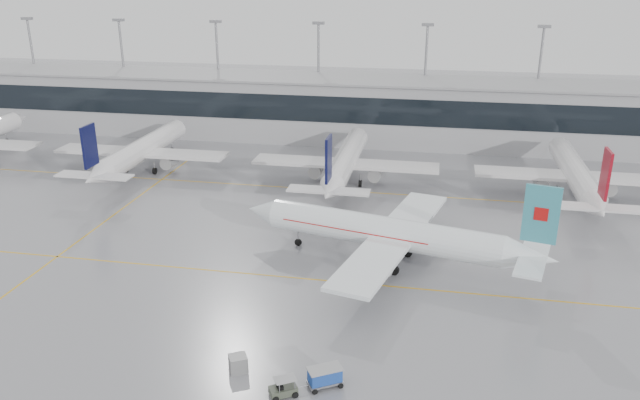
% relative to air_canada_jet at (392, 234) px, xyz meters
% --- Properties ---
extents(ground, '(320.00, 320.00, 0.00)m').
position_rel_air_canada_jet_xyz_m(ground, '(-9.73, -5.70, -3.80)').
color(ground, gray).
rests_on(ground, ground).
extents(taxi_line_main, '(120.00, 0.25, 0.01)m').
position_rel_air_canada_jet_xyz_m(taxi_line_main, '(-9.73, -5.70, -3.79)').
color(taxi_line_main, gold).
rests_on(taxi_line_main, ground).
extents(taxi_line_north, '(120.00, 0.25, 0.01)m').
position_rel_air_canada_jet_xyz_m(taxi_line_north, '(-9.73, 24.30, -3.79)').
color(taxi_line_north, gold).
rests_on(taxi_line_north, ground).
extents(taxi_line_cross, '(0.25, 60.00, 0.01)m').
position_rel_air_canada_jet_xyz_m(taxi_line_cross, '(-39.73, 9.30, -3.79)').
color(taxi_line_cross, gold).
rests_on(taxi_line_cross, ground).
extents(terminal, '(180.00, 15.00, 12.00)m').
position_rel_air_canada_jet_xyz_m(terminal, '(-9.73, 56.30, 2.20)').
color(terminal, '#98989C').
rests_on(terminal, ground).
extents(terminal_glass, '(180.00, 0.20, 5.00)m').
position_rel_air_canada_jet_xyz_m(terminal_glass, '(-9.73, 48.75, 3.70)').
color(terminal_glass, black).
rests_on(terminal_glass, ground).
extents(terminal_roof, '(182.00, 16.00, 0.40)m').
position_rel_air_canada_jet_xyz_m(terminal_roof, '(-9.73, 56.30, 8.40)').
color(terminal_roof, gray).
rests_on(terminal_roof, ground).
extents(light_masts, '(156.40, 1.00, 22.60)m').
position_rel_air_canada_jet_xyz_m(light_masts, '(-9.73, 62.30, 9.55)').
color(light_masts, gray).
rests_on(light_masts, ground).
extents(air_canada_jet, '(37.27, 30.51, 11.93)m').
position_rel_air_canada_jet_xyz_m(air_canada_jet, '(0.00, 0.00, 0.00)').
color(air_canada_jet, white).
rests_on(air_canada_jet, ground).
extents(parked_jet_b, '(29.64, 36.96, 11.72)m').
position_rel_air_canada_jet_xyz_m(parked_jet_b, '(-44.73, 27.99, -0.09)').
color(parked_jet_b, silver).
rests_on(parked_jet_b, ground).
extents(parked_jet_c, '(29.64, 36.96, 11.72)m').
position_rel_air_canada_jet_xyz_m(parked_jet_c, '(-9.73, 27.99, -0.09)').
color(parked_jet_c, silver).
rests_on(parked_jet_c, ground).
extents(parked_jet_d, '(29.64, 36.96, 11.72)m').
position_rel_air_canada_jet_xyz_m(parked_jet_d, '(25.27, 27.99, -0.09)').
color(parked_jet_d, silver).
rests_on(parked_jet_d, ground).
extents(baggage_tug, '(3.20, 2.31, 1.60)m').
position_rel_air_canada_jet_xyz_m(baggage_tug, '(-6.60, -25.99, -3.23)').
color(baggage_tug, '#3D4335').
rests_on(baggage_tug, ground).
extents(baggage_cart, '(3.21, 2.77, 1.75)m').
position_rel_air_canada_jet_xyz_m(baggage_cart, '(-3.51, -24.14, -2.77)').
color(baggage_cart, gray).
rests_on(baggage_cart, ground).
extents(gse_unit, '(1.97, 1.92, 1.48)m').
position_rel_air_canada_jet_xyz_m(gse_unit, '(-11.20, -23.49, -3.06)').
color(gse_unit, gray).
rests_on(gse_unit, ground).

